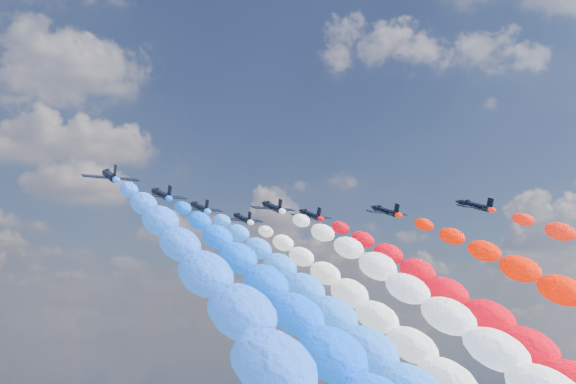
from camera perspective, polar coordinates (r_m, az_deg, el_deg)
name	(u,v)px	position (r m, az deg, el deg)	size (l,w,h in m)	color
jet_0	(110,176)	(113.32, -14.00, 1.27)	(8.41, 11.28, 2.49)	black
trail_0	(254,373)	(57.68, -2.70, -14.24)	(7.09, 109.94, 56.47)	blue
jet_1	(162,194)	(127.76, -10.04, -0.18)	(8.41, 11.28, 2.49)	black
trail_1	(313,362)	(73.77, 1.99, -13.39)	(7.09, 109.94, 56.47)	#0850FF
jet_2	(200,207)	(141.15, -7.05, -1.22)	(8.41, 11.28, 2.49)	black
trail_2	(350,356)	(88.52, 4.96, -12.85)	(7.09, 109.94, 56.47)	#226FFA
jet_3	(272,207)	(139.62, -1.28, -1.19)	(8.41, 11.28, 2.49)	black
trail_3	(469,356)	(90.33, 14.22, -12.53)	(7.09, 109.94, 56.47)	silver
jet_4	(242,218)	(155.32, -3.65, -2.11)	(8.41, 11.28, 2.49)	black
trail_4	(393,351)	(104.35, 8.40, -12.40)	(7.09, 109.94, 56.47)	white
jet_5	(310,215)	(149.57, 1.77, -1.81)	(8.41, 11.28, 2.49)	black
trail_5	(508,352)	(102.04, 17.14, -12.11)	(7.09, 109.94, 56.47)	red
jet_6	(385,211)	(146.17, 7.77, -1.51)	(8.41, 11.28, 2.49)	black
jet_7	(475,206)	(142.92, 14.68, -1.07)	(8.41, 11.28, 2.49)	black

